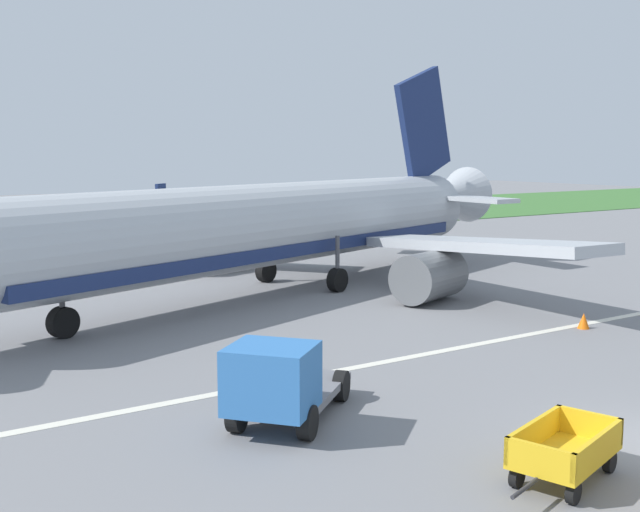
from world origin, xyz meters
TOP-DOWN VIEW (x-y plane):
  - grass_strip at (0.00, 57.15)m, footprint 220.00×28.00m
  - apron_stripe at (0.00, 8.69)m, footprint 120.00×0.36m
  - airplane at (2.74, 21.01)m, footprint 36.70×29.84m
  - baggage_cart_second_in_row at (-3.29, -0.05)m, footprint 3.61×2.06m
  - service_truck_beside_carts at (-6.50, 5.55)m, footprint 4.58×4.25m
  - traffic_cone_near_plane at (8.04, 8.26)m, footprint 0.43×0.43m

SIDE VIEW (x-z plane):
  - apron_stripe at x=0.00m, z-range 0.00..0.01m
  - grass_strip at x=0.00m, z-range 0.00..0.06m
  - traffic_cone_near_plane at x=8.04m, z-range 0.00..0.57m
  - baggage_cart_second_in_row at x=-3.29m, z-range 0.07..1.14m
  - service_truck_beside_carts at x=-6.50m, z-range 0.05..2.15m
  - airplane at x=2.74m, z-range -2.62..8.72m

